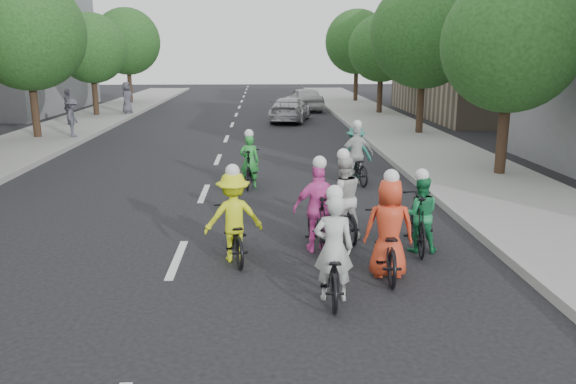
{
  "coord_description": "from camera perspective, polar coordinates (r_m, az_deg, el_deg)",
  "views": [
    {
      "loc": [
        1.6,
        -9.81,
        3.69
      ],
      "look_at": [
        2.1,
        1.04,
        1.0
      ],
      "focal_mm": 35.0,
      "sensor_mm": 36.0,
      "label": 1
    }
  ],
  "objects": [
    {
      "name": "ground",
      "position": [
        10.61,
        -11.2,
        -6.74
      ],
      "size": [
        120.0,
        120.0,
        0.0
      ],
      "primitive_type": "plane",
      "color": "black",
      "rests_on": "ground"
    },
    {
      "name": "curb_left",
      "position": [
        21.54,
        -23.42,
        3.14
      ],
      "size": [
        0.18,
        80.0,
        0.18
      ],
      "primitive_type": "cube",
      "color": "#999993",
      "rests_on": "ground"
    },
    {
      "name": "sidewalk_right",
      "position": [
        21.13,
        15.07,
        3.59
      ],
      "size": [
        4.0,
        80.0,
        0.15
      ],
      "primitive_type": "cube",
      "color": "gray",
      "rests_on": "ground"
    },
    {
      "name": "curb_right",
      "position": [
        20.62,
        9.9,
        3.66
      ],
      "size": [
        0.18,
        80.0,
        0.18
      ],
      "primitive_type": "cube",
      "color": "#999993",
      "rests_on": "ground"
    },
    {
      "name": "bldg_se",
      "position": [
        36.75,
        21.05,
        13.51
      ],
      "size": [
        10.0,
        14.0,
        8.0
      ],
      "primitive_type": "cube",
      "color": "gray",
      "rests_on": "ground"
    },
    {
      "name": "tree_l_3",
      "position": [
        26.69,
        -25.01,
        14.44
      ],
      "size": [
        4.8,
        4.8,
        6.93
      ],
      "color": "black",
      "rests_on": "ground"
    },
    {
      "name": "tree_l_4",
      "position": [
        35.2,
        -19.36,
        13.61
      ],
      "size": [
        4.0,
        4.0,
        5.97
      ],
      "color": "black",
      "rests_on": "ground"
    },
    {
      "name": "tree_l_5",
      "position": [
        43.93,
        -16.04,
        14.48
      ],
      "size": [
        4.8,
        4.8,
        6.93
      ],
      "color": "black",
      "rests_on": "ground"
    },
    {
      "name": "tree_r_0",
      "position": [
        17.93,
        21.72,
        13.84
      ],
      "size": [
        4.0,
        4.0,
        5.97
      ],
      "color": "black",
      "rests_on": "ground"
    },
    {
      "name": "tree_r_1",
      "position": [
        26.43,
        13.68,
        15.34
      ],
      "size": [
        4.8,
        4.8,
        6.93
      ],
      "color": "black",
      "rests_on": "ground"
    },
    {
      "name": "tree_r_2",
      "position": [
        35.16,
        9.48,
        14.19
      ],
      "size": [
        4.0,
        4.0,
        5.97
      ],
      "color": "black",
      "rests_on": "ground"
    },
    {
      "name": "tree_r_3",
      "position": [
        44.01,
        7.02,
        14.9
      ],
      "size": [
        4.8,
        4.8,
        6.93
      ],
      "color": "black",
      "rests_on": "ground"
    },
    {
      "name": "cyclist_0",
      "position": [
        8.7,
        4.56,
        -7.08
      ],
      "size": [
        0.75,
        1.82,
        1.81
      ],
      "rotation": [
        0.0,
        0.0,
        3.07
      ],
      "color": "black",
      "rests_on": "ground"
    },
    {
      "name": "cyclist_1",
      "position": [
        11.0,
        13.12,
        -2.63
      ],
      "size": [
        0.78,
        1.92,
        1.62
      ],
      "rotation": [
        0.0,
        0.0,
        3.01
      ],
      "color": "black",
      "rests_on": "ground"
    },
    {
      "name": "cyclist_2",
      "position": [
        10.27,
        -5.52,
        -3.34
      ],
      "size": [
        1.16,
        1.85,
        1.79
      ],
      "rotation": [
        0.0,
        0.0,
        3.33
      ],
      "color": "black",
      "rests_on": "ground"
    },
    {
      "name": "cyclist_3",
      "position": [
        10.7,
        3.13,
        -2.43
      ],
      "size": [
        1.04,
        1.92,
        1.86
      ],
      "rotation": [
        0.0,
        0.0,
        3.27
      ],
      "color": "black",
      "rests_on": "ground"
    },
    {
      "name": "cyclist_4",
      "position": [
        9.68,
        10.1,
        -4.66
      ],
      "size": [
        0.88,
        1.99,
        1.86
      ],
      "rotation": [
        0.0,
        0.0,
        3.05
      ],
      "color": "black",
      "rests_on": "ground"
    },
    {
      "name": "cyclist_5",
      "position": [
        15.89,
        -3.93,
        2.67
      ],
      "size": [
        0.66,
        1.84,
        1.65
      ],
      "rotation": [
        0.0,
        0.0,
        3.06
      ],
      "color": "black",
      "rests_on": "ground"
    },
    {
      "name": "cyclist_6",
      "position": [
        11.5,
        5.48,
        -1.44
      ],
      "size": [
        0.98,
        2.02,
        1.86
      ],
      "rotation": [
        0.0,
        0.0,
        3.3
      ],
      "color": "black",
      "rests_on": "ground"
    },
    {
      "name": "cyclist_7",
      "position": [
        16.99,
        6.82,
        3.58
      ],
      "size": [
        1.09,
        1.66,
        1.74
      ],
      "rotation": [
        0.0,
        0.0,
        3.26
      ],
      "color": "black",
      "rests_on": "ground"
    },
    {
      "name": "cyclist_8",
      "position": [
        16.41,
        6.92,
        3.08
      ],
      "size": [
        1.06,
        1.94,
        1.85
      ],
      "rotation": [
        0.0,
        0.0,
        3.33
      ],
      "color": "black",
      "rests_on": "ground"
    },
    {
      "name": "follow_car_lead",
      "position": [
        31.33,
        0.2,
        8.38
      ],
      "size": [
        2.71,
        4.87,
        1.33
      ],
      "primitive_type": "imported",
      "rotation": [
        0.0,
        0.0,
        2.95
      ],
      "color": "#B1B2B6",
      "rests_on": "ground"
    },
    {
      "name": "follow_car_trail",
      "position": [
        37.43,
        1.64,
        9.44
      ],
      "size": [
        2.64,
        4.76,
        1.53
      ],
      "primitive_type": "imported",
      "rotation": [
        0.0,
        0.0,
        3.33
      ],
      "color": "silver",
      "rests_on": "ground"
    },
    {
      "name": "spectator_0",
      "position": [
        26.19,
        -21.02,
        7.06
      ],
      "size": [
        0.75,
        1.14,
        1.66
      ],
      "primitive_type": "imported",
      "rotation": [
        0.0,
        0.0,
        1.7
      ],
      "color": "#494955",
      "rests_on": "sidewalk_left"
    },
    {
      "name": "spectator_1",
      "position": [
        30.82,
        -21.41,
        8.06
      ],
      "size": [
        0.68,
        1.13,
        1.8
      ],
      "primitive_type": "imported",
      "rotation": [
        0.0,
        0.0,
        1.81
      ],
      "color": "#4F4E5B",
      "rests_on": "sidewalk_left"
    },
    {
      "name": "spectator_2",
      "position": [
        35.63,
        -16.05,
        9.2
      ],
      "size": [
        0.78,
        1.02,
        1.87
      ],
      "primitive_type": "imported",
      "rotation": [
        0.0,
        0.0,
        1.36
      ],
      "color": "#4E4F5C",
      "rests_on": "sidewalk_left"
    }
  ]
}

